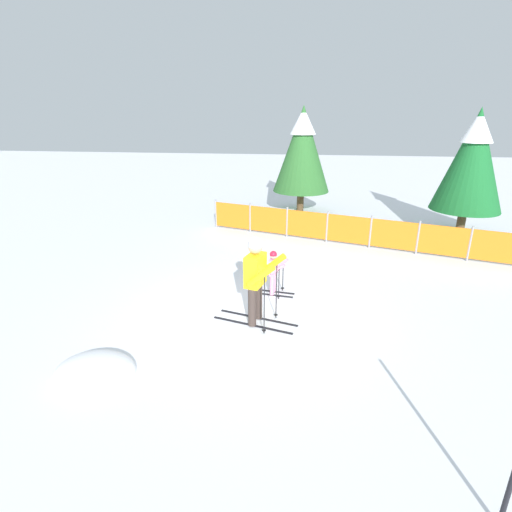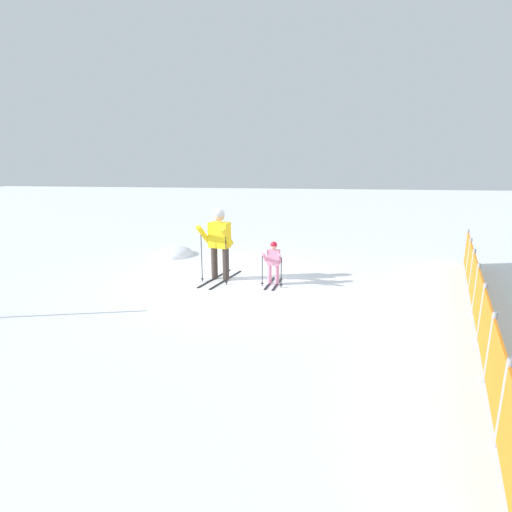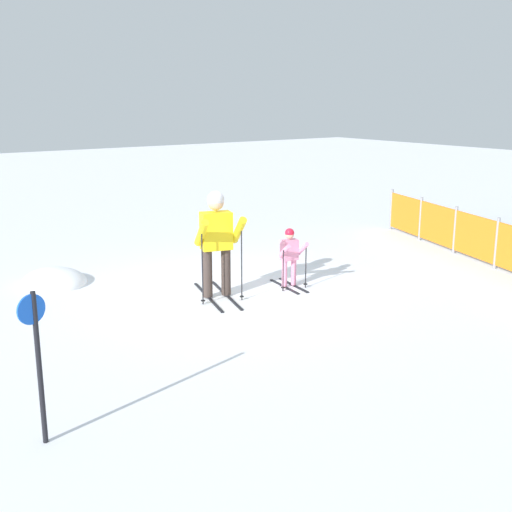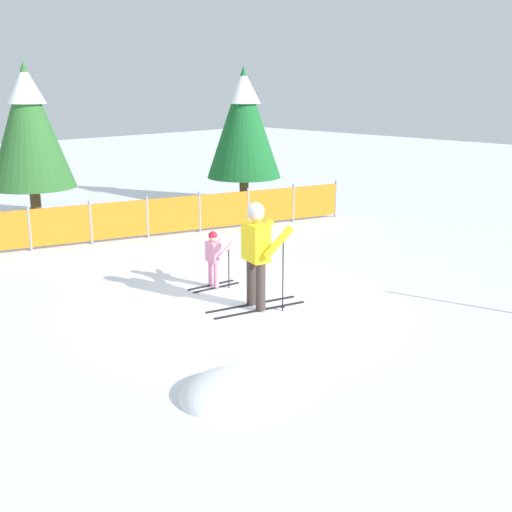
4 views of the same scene
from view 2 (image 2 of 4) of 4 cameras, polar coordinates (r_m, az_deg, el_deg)
ground_plane at (r=9.82m, az=-3.33°, el=-3.14°), size 60.00×60.00×0.00m
skier_adult at (r=9.45m, az=-5.31°, el=2.62°), size 1.67×0.87×1.73m
skier_child at (r=9.14m, az=2.50°, el=-0.57°), size 0.98×0.51×1.02m
safety_fence at (r=7.86m, az=29.21°, el=-5.51°), size 8.80×2.82×0.98m
snow_mound at (r=12.37m, az=-11.51°, el=0.16°), size 1.28×1.09×0.51m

